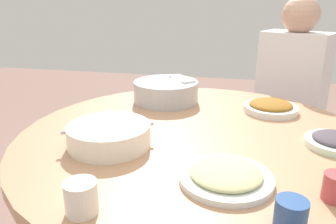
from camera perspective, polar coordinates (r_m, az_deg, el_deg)
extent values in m
cylinder|color=#99999E|center=(1.34, 4.44, -18.83)|extent=(0.15, 0.15, 0.67)
cylinder|color=tan|center=(1.15, 4.89, -4.76)|extent=(1.23, 1.23, 0.04)
cylinder|color=#B2B5BA|center=(1.48, -0.37, 3.58)|extent=(0.29, 0.29, 0.09)
ellipsoid|color=white|center=(1.48, -0.37, 3.75)|extent=(0.24, 0.24, 0.10)
cube|color=white|center=(1.51, 2.35, 5.80)|extent=(0.15, 0.14, 0.01)
cylinder|color=white|center=(1.06, -10.15, -3.97)|extent=(0.26, 0.26, 0.07)
cylinder|color=black|center=(1.06, -10.13, -4.30)|extent=(0.23, 0.23, 0.05)
cylinder|color=silver|center=(1.05, -10.23, -2.74)|extent=(0.15, 0.26, 0.01)
cylinder|color=white|center=(0.88, 9.96, -11.19)|extent=(0.24, 0.24, 0.02)
ellipsoid|color=#C5C386|center=(0.87, 10.02, -10.34)|extent=(0.19, 0.19, 0.03)
cylinder|color=white|center=(1.42, 17.30, 0.56)|extent=(0.22, 0.22, 0.03)
ellipsoid|color=#965F1E|center=(1.42, 17.37, 1.22)|extent=(0.17, 0.17, 0.03)
cylinder|color=white|center=(1.18, 26.99, -4.75)|extent=(0.19, 0.19, 0.02)
ellipsoid|color=#4A4149|center=(1.17, 27.10, -4.08)|extent=(0.14, 0.14, 0.03)
cylinder|color=#2B4F8E|center=(0.75, 20.50, -16.07)|extent=(0.07, 0.07, 0.06)
cylinder|color=#C3474A|center=(0.87, 27.07, -11.52)|extent=(0.06, 0.06, 0.07)
cylinder|color=white|center=(0.76, -14.78, -14.13)|extent=(0.07, 0.07, 0.07)
cylinder|color=brown|center=(2.11, 18.99, -9.25)|extent=(0.32, 0.32, 0.44)
cube|color=#2D333D|center=(2.00, 19.85, -2.16)|extent=(0.45, 0.44, 0.12)
cube|color=silver|center=(1.92, 20.83, 5.94)|extent=(0.33, 0.39, 0.46)
sphere|color=tan|center=(1.88, 22.01, 15.33)|extent=(0.19, 0.19, 0.19)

